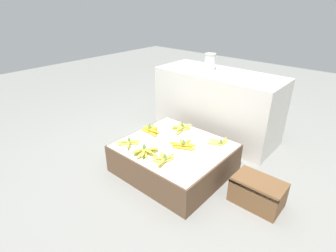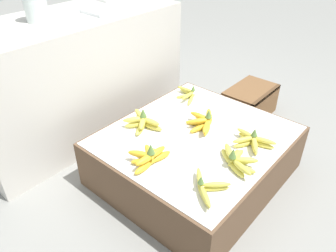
% 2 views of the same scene
% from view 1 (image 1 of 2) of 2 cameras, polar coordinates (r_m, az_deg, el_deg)
% --- Properties ---
extents(ground_plane, '(10.00, 10.00, 0.00)m').
position_cam_1_polar(ground_plane, '(2.55, 1.28, -9.51)').
color(ground_plane, gray).
extents(display_platform, '(0.94, 0.85, 0.28)m').
position_cam_1_polar(display_platform, '(2.47, 1.32, -6.92)').
color(display_platform, brown).
rests_on(display_platform, ground_plane).
extents(back_vendor_table, '(1.40, 0.58, 0.75)m').
position_cam_1_polar(back_vendor_table, '(3.06, 10.60, 4.55)').
color(back_vendor_table, beige).
rests_on(back_vendor_table, ground_plane).
extents(wooden_crate, '(0.39, 0.26, 0.21)m').
position_cam_1_polar(wooden_crate, '(2.24, 18.89, -13.45)').
color(wooden_crate, brown).
rests_on(wooden_crate, ground_plane).
extents(banana_bunch_front_left, '(0.18, 0.19, 0.08)m').
position_cam_1_polar(banana_bunch_front_left, '(2.40, -8.61, -3.71)').
color(banana_bunch_front_left, gold).
rests_on(banana_bunch_front_left, display_platform).
extents(banana_bunch_front_midleft, '(0.17, 0.22, 0.11)m').
position_cam_1_polar(banana_bunch_front_midleft, '(2.24, -4.94, -5.62)').
color(banana_bunch_front_midleft, gold).
rests_on(banana_bunch_front_midleft, display_platform).
extents(banana_bunch_front_midright, '(0.15, 0.22, 0.09)m').
position_cam_1_polar(banana_bunch_front_midright, '(2.15, -1.04, -7.19)').
color(banana_bunch_front_midright, '#DBCC4C').
rests_on(banana_bunch_front_midright, display_platform).
extents(banana_bunch_middle_left, '(0.23, 0.14, 0.11)m').
position_cam_1_polar(banana_bunch_middle_left, '(2.59, -3.71, -0.83)').
color(banana_bunch_middle_left, gold).
rests_on(banana_bunch_middle_left, display_platform).
extents(banana_bunch_middle_midright, '(0.23, 0.19, 0.10)m').
position_cam_1_polar(banana_bunch_middle_midright, '(2.34, 3.40, -4.09)').
color(banana_bunch_middle_midright, gold).
rests_on(banana_bunch_middle_midright, display_platform).
extents(banana_bunch_back_midleft, '(0.16, 0.23, 0.11)m').
position_cam_1_polar(banana_bunch_back_midleft, '(2.63, 2.88, -0.33)').
color(banana_bunch_back_midleft, '#DBCC4C').
rests_on(banana_bunch_back_midleft, display_platform).
extents(banana_bunch_back_right, '(0.15, 0.19, 0.08)m').
position_cam_1_polar(banana_bunch_back_right, '(2.45, 11.07, -3.37)').
color(banana_bunch_back_right, gold).
rests_on(banana_bunch_back_right, display_platform).
extents(glass_jar, '(0.13, 0.13, 0.18)m').
position_cam_1_polar(glass_jar, '(3.03, 9.12, 13.69)').
color(glass_jar, silver).
rests_on(glass_jar, back_vendor_table).
extents(foam_tray_white, '(0.25, 0.15, 0.02)m').
position_cam_1_polar(foam_tray_white, '(2.86, 20.92, 9.91)').
color(foam_tray_white, white).
rests_on(foam_tray_white, back_vendor_table).
extents(foam_tray_dark, '(0.24, 0.19, 0.02)m').
position_cam_1_polar(foam_tray_dark, '(2.77, 14.21, 10.30)').
color(foam_tray_dark, white).
rests_on(foam_tray_dark, back_vendor_table).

